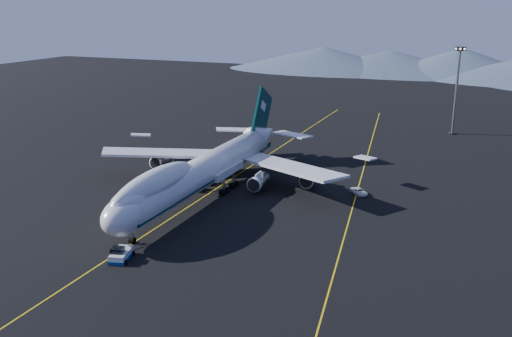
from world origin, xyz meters
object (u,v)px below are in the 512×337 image
at_px(boeing_747, 204,170).
at_px(pushback_tug, 121,255).
at_px(service_van, 359,192).
at_px(floodlight_mast, 456,91).

xyz_separation_m(boeing_747, pushback_tug, (2.07, -32.53, -5.10)).
bearing_deg(service_van, boeing_747, 164.36).
relative_size(boeing_747, service_van, 14.86).
bearing_deg(service_van, pushback_tug, -161.41).
bearing_deg(floodlight_mast, boeing_747, -117.82).
relative_size(pushback_tug, floodlight_mast, 0.21).
height_order(boeing_747, service_van, boeing_747).
relative_size(service_van, floodlight_mast, 0.18).
xyz_separation_m(boeing_747, service_van, (30.00, 13.78, -5.14)).
height_order(boeing_747, floodlight_mast, floodlight_mast).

